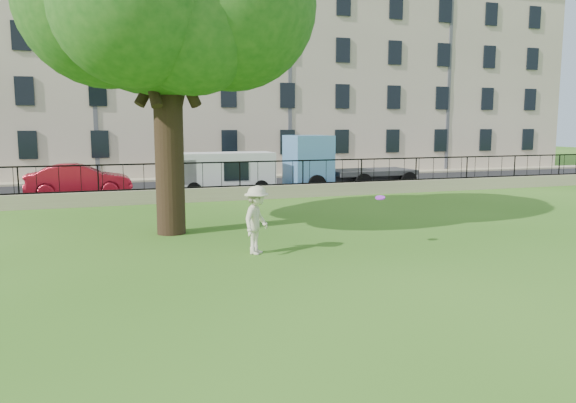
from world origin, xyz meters
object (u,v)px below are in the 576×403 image
object	(u,v)px
blue_truck	(350,162)
man	(257,220)
frisbee	(380,198)
white_van	(224,173)
red_sedan	(79,181)

from	to	relation	value
blue_truck	man	bearing A→B (deg)	-125.03
frisbee	blue_truck	xyz separation A→B (m)	(5.20, 13.12, 0.03)
frisbee	white_van	world-z (taller)	white_van
white_van	frisbee	bearing A→B (deg)	-83.06
white_van	blue_truck	distance (m)	6.70
red_sedan	blue_truck	xyz separation A→B (m)	(13.33, -0.93, 0.63)
white_van	man	bearing A→B (deg)	-98.07
red_sedan	white_van	xyz separation A→B (m)	(6.64, -0.88, 0.23)
frisbee	red_sedan	bearing A→B (deg)	120.06
man	blue_truck	size ratio (longest dim) A/B	0.27
frisbee	blue_truck	size ratio (longest dim) A/B	0.04
frisbee	red_sedan	distance (m)	16.24
man	frisbee	bearing A→B (deg)	-56.33
red_sedan	white_van	bearing A→B (deg)	-97.85
white_van	blue_truck	size ratio (longest dim) A/B	0.71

